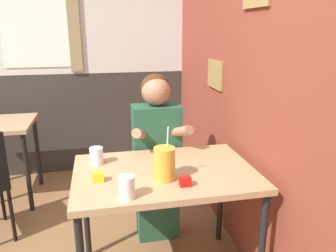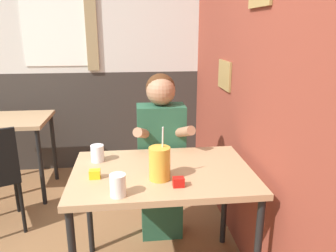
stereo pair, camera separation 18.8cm
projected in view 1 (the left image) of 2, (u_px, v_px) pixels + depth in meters
brick_wall_right at (223, 56)px, 2.55m from camera, size 0.08×4.30×2.70m
back_wall at (55, 49)px, 3.38m from camera, size 5.66×0.09×2.70m
main_table at (165, 182)px, 1.94m from camera, size 1.05×0.72×0.76m
person_seated at (157, 155)px, 2.40m from camera, size 0.42×0.41×1.26m
cocktail_pitcher at (164, 164)px, 1.78m from camera, size 0.12×0.12×0.30m
glass_near_pitcher at (96, 156)px, 1.99m from camera, size 0.08×0.08×0.10m
glass_center at (127, 187)px, 1.59m from camera, size 0.08×0.08×0.11m
condiment_ketchup at (185, 181)px, 1.72m from camera, size 0.06×0.04×0.05m
condiment_mustard at (98, 177)px, 1.77m from camera, size 0.06×0.04×0.05m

